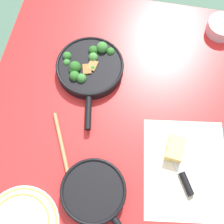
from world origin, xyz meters
TOP-DOWN VIEW (x-y plane):
  - ground_plane at (0.00, 0.00)m, footprint 14.00×14.00m
  - dining_table_red at (0.00, 0.00)m, footprint 1.19×1.02m
  - skillet_broccoli at (-0.18, -0.13)m, footprint 0.41×0.28m
  - skillet_eggs at (0.31, -0.00)m, footprint 0.29×0.32m
  - wooden_spoon at (0.25, -0.12)m, footprint 0.34×0.19m
  - parchment_sheet at (0.16, 0.30)m, footprint 0.41×0.35m
  - grater_knife at (0.19, 0.29)m, footprint 0.21×0.13m
  - cheese_block at (0.10, 0.25)m, footprint 0.09×0.07m
  - dinner_plate_stack at (0.46, -0.23)m, footprint 0.26×0.26m
  - prep_bowl_steel at (-0.48, 0.40)m, footprint 0.13×0.13m

SIDE VIEW (x-z plane):
  - ground_plane at x=0.00m, z-range 0.00..0.00m
  - dining_table_red at x=0.00m, z-range 0.29..1.02m
  - parchment_sheet at x=0.16m, z-range 0.73..0.73m
  - wooden_spoon at x=0.25m, z-range 0.73..0.75m
  - grater_knife at x=0.19m, z-range 0.73..0.75m
  - dinner_plate_stack at x=0.46m, z-range 0.73..0.76m
  - cheese_block at x=0.10m, z-range 0.73..0.78m
  - skillet_eggs at x=0.31m, z-range 0.73..0.78m
  - prep_bowl_steel at x=-0.48m, z-range 0.73..0.78m
  - skillet_broccoli at x=-0.18m, z-range 0.72..0.80m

